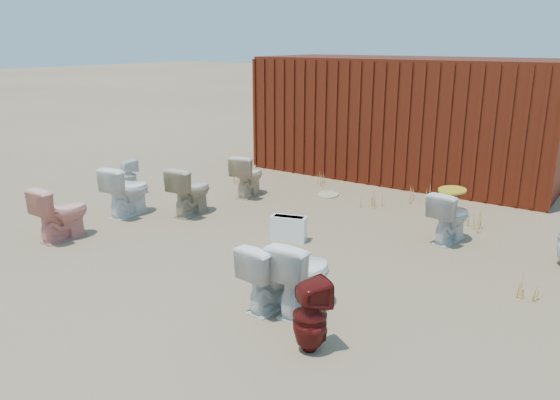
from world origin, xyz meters
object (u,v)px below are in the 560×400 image
Objects in this scene: toilet_front_pink at (61,212)px; toilet_back_beige_left at (191,190)px; toilet_front_e at (272,275)px; shipping_container at (407,118)px; toilet_front_c at (302,275)px; toilet_back_beige_right at (248,175)px; toilet_back_a at (128,176)px; toilet_front_a at (127,190)px; loose_tank at (289,228)px; toilet_front_maroon at (310,316)px; toilet_back_yellowlid at (450,216)px.

toilet_front_pink is 2.01m from toilet_back_beige_left.
shipping_container is at bearing -73.46° from toilet_front_e.
toilet_front_c is 4.48m from toilet_back_beige_right.
toilet_back_beige_right reaches higher than toilet_back_a.
toilet_back_a is 1.82m from toilet_back_beige_left.
toilet_back_a is (-0.99, 0.86, -0.08)m from toilet_front_a.
toilet_back_beige_right is at bearing -45.73° from toilet_front_c.
loose_tank is (1.89, -1.50, -0.21)m from toilet_back_beige_right.
toilet_back_beige_right is (-1.70, -3.14, -0.82)m from shipping_container.
loose_tank is at bearing -55.05° from toilet_front_e.
toilet_back_beige_right is at bearing -14.00° from toilet_front_maroon.
toilet_front_c is (3.96, 0.11, 0.01)m from toilet_front_pink.
toilet_front_pink is at bearing 65.35° from toilet_back_beige_left.
shipping_container is 5.66m from toilet_back_a.
toilet_back_beige_left is at bearing -26.45° from toilet_front_e.
shipping_container reaches higher than toilet_front_c.
toilet_back_beige_right is at bearing -102.64° from toilet_front_pink.
toilet_front_pink is at bearing 0.95° from toilet_front_c.
toilet_front_c is 1.22× the size of toilet_back_a.
toilet_back_yellowlid is 1.47× the size of loose_tank.
toilet_front_c is at bearing 147.24° from toilet_back_beige_left.
toilet_back_beige_left is at bearing 26.27° from toilet_back_yellowlid.
toilet_back_beige_left is (0.71, 1.89, 0.01)m from toilet_front_pink.
toilet_back_beige_left reaches higher than loose_tank.
toilet_front_a is 1.64× the size of loose_tank.
toilet_front_a is (-2.61, -5.14, -0.79)m from shipping_container.
toilet_front_a is 1.28m from toilet_front_pink.
toilet_front_a is at bearing -84.13° from toilet_front_pink.
shipping_container reaches higher than toilet_back_a.
toilet_front_c is at bearing 160.58° from toilet_front_a.
toilet_back_yellowlid is at bearing -154.25° from toilet_back_a.
toilet_front_e is 1.49× the size of loose_tank.
toilet_front_maroon is 2.89m from loose_tank.
toilet_front_pink is 1.06× the size of toilet_front_e.
toilet_back_beige_left reaches higher than toilet_back_beige_right.
toilet_back_a is (-4.76, 2.16, -0.04)m from toilet_front_e.
toilet_back_beige_left is (-2.96, 1.90, 0.03)m from toilet_front_e.
toilet_back_a is 1.31× the size of loose_tank.
toilet_back_beige_right is (0.91, 2.00, -0.03)m from toilet_front_a.
toilet_front_a is 1.10× the size of toilet_front_e.
shipping_container is 5.82m from toilet_front_a.
toilet_back_beige_left is 1.60× the size of loose_tank.
shipping_container reaches higher than toilet_front_maroon.
toilet_back_a is at bearing 20.19° from toilet_back_beige_right.
toilet_front_a is at bearing -116.90° from shipping_container.
shipping_container is 7.62× the size of toilet_front_pink.
toilet_back_a is 0.82× the size of toilet_back_beige_left.
toilet_front_pink reaches higher than toilet_back_beige_right.
toilet_back_yellowlid is (5.67, 0.87, 0.04)m from toilet_back_a.
toilet_front_e is at bearing 143.11° from toilet_back_beige_left.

